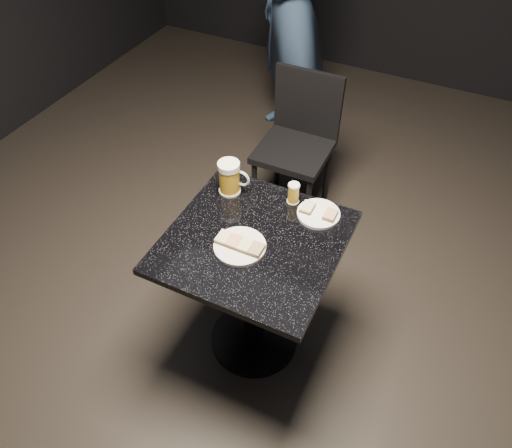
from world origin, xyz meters
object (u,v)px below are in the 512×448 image
(plate_large, at_px, (240,246))
(patron, at_px, (292,7))
(chair, at_px, (299,137))
(table, at_px, (254,277))
(beer_tumbler, at_px, (293,193))
(plate_small, at_px, (318,214))
(beer_mug, at_px, (230,177))

(plate_large, distance_m, patron, 1.94)
(chair, bearing_deg, table, -77.82)
(plate_large, relative_size, table, 0.28)
(patron, bearing_deg, beer_tumbler, -17.03)
(chair, bearing_deg, plate_large, -79.99)
(beer_tumbler, bearing_deg, plate_large, -103.81)
(plate_small, distance_m, patron, 1.74)
(plate_large, height_order, beer_tumbler, beer_tumbler)
(plate_small, height_order, patron, patron)
(plate_small, distance_m, beer_tumbler, 0.14)
(plate_small, bearing_deg, beer_mug, -176.05)
(plate_large, distance_m, chair, 1.18)
(table, distance_m, beer_mug, 0.45)
(patron, xyz_separation_m, beer_mug, (0.38, -1.56, -0.12))
(plate_large, distance_m, plate_small, 0.38)
(patron, distance_m, beer_mug, 1.61)
(plate_small, relative_size, beer_tumbler, 1.88)
(beer_tumbler, height_order, chair, chair)
(chair, bearing_deg, beer_tumbler, -70.17)
(patron, xyz_separation_m, table, (0.60, -1.78, -0.44))
(table, bearing_deg, patron, 108.69)
(plate_small, distance_m, table, 0.40)
(plate_large, relative_size, plate_small, 1.15)
(plate_large, distance_m, beer_mug, 0.35)
(patron, bearing_deg, chair, -13.06)
(patron, height_order, beer_mug, patron)
(beer_tumbler, bearing_deg, table, -100.96)
(plate_small, distance_m, chair, 0.96)
(plate_small, height_order, table, plate_small)
(chair, bearing_deg, beer_mug, -89.60)
(plate_large, relative_size, chair, 0.24)
(plate_large, bearing_deg, beer_tumbler, 76.19)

